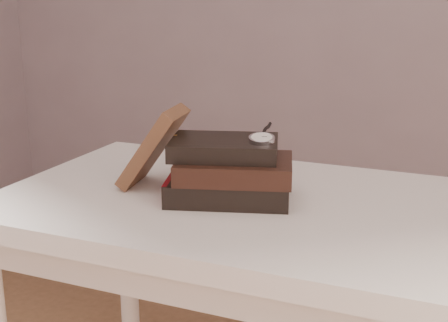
% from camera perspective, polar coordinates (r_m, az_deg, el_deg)
% --- Properties ---
extents(table, '(1.00, 0.60, 0.75)m').
position_cam_1_polar(table, '(1.23, 2.58, -7.63)').
color(table, silver).
rests_on(table, ground).
extents(book_stack, '(0.28, 0.22, 0.12)m').
position_cam_1_polar(book_stack, '(1.18, 0.52, -0.99)').
color(book_stack, black).
rests_on(book_stack, table).
extents(journal, '(0.15, 0.13, 0.17)m').
position_cam_1_polar(journal, '(1.25, -6.68, 1.35)').
color(journal, '#45291A').
rests_on(journal, table).
extents(pocket_watch, '(0.06, 0.15, 0.02)m').
position_cam_1_polar(pocket_watch, '(1.15, 3.62, 2.20)').
color(pocket_watch, silver).
rests_on(pocket_watch, book_stack).
extents(eyeglasses, '(0.13, 0.14, 0.05)m').
position_cam_1_polar(eyeglasses, '(1.26, -2.97, 0.68)').
color(eyeglasses, silver).
rests_on(eyeglasses, book_stack).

